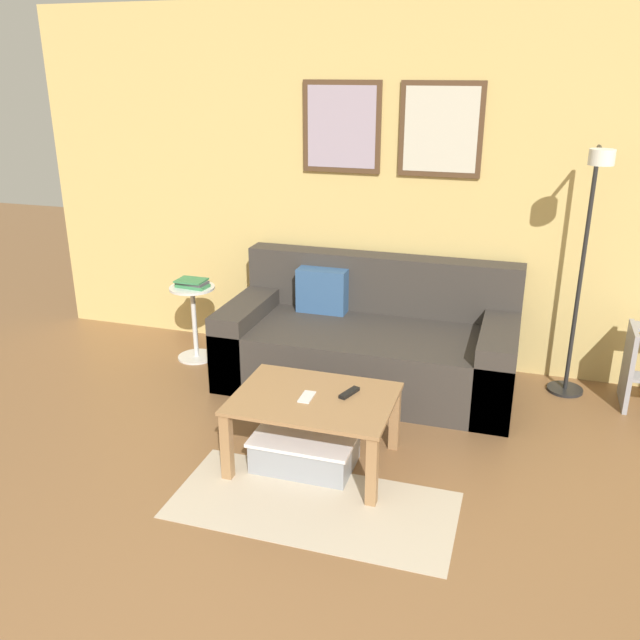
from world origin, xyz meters
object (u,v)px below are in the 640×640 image
couch (369,343)px  coffee_table (314,409)px  remote_control (349,393)px  floor_lamp (585,257)px  side_table (194,316)px  book_stack (192,283)px  storage_bin (305,450)px  cell_phone (307,397)px

couch → coffee_table: bearing=-92.1°
couch → remote_control: bearing=-82.6°
remote_control → coffee_table: bearing=-133.8°
couch → remote_control: (0.14, -1.05, 0.14)m
floor_lamp → side_table: 2.78m
couch → remote_control: 1.06m
floor_lamp → book_stack: 2.72m
remote_control → book_stack: bearing=165.0°
storage_bin → remote_control: size_ratio=3.80×
storage_bin → book_stack: bearing=137.4°
floor_lamp → book_stack: size_ratio=6.70×
remote_control → cell_phone: bearing=-133.6°
coffee_table → book_stack: (-1.31, 1.12, 0.26)m
couch → floor_lamp: size_ratio=1.20×
book_stack → cell_phone: book_stack is taller
coffee_table → floor_lamp: (1.38, 1.25, 0.65)m
side_table → cell_phone: 1.72m
book_stack → remote_control: bearing=-34.9°
coffee_table → floor_lamp: bearing=42.1°
storage_bin → side_table: bearing=137.4°
coffee_table → book_stack: book_stack is taller
book_stack → remote_control: book_stack is taller
book_stack → remote_control: 1.82m
storage_bin → side_table: 1.75m
storage_bin → remote_control: remote_control is taller
storage_bin → book_stack: (-1.27, 1.17, 0.51)m
storage_bin → floor_lamp: 2.12m
floor_lamp → cell_phone: (-1.42, -1.27, -0.58)m
remote_control → cell_phone: size_ratio=1.07×
storage_bin → cell_phone: (0.00, 0.03, 0.32)m
coffee_table → book_stack: 1.74m
side_table → remote_control: side_table is taller
book_stack → cell_phone: bearing=-41.8°
storage_bin → floor_lamp: floor_lamp is taller
coffee_table → couch: bearing=87.9°
remote_control → cell_phone: remote_control is taller
couch → storage_bin: (-0.08, -1.18, -0.19)m
storage_bin → remote_control: (0.22, 0.13, 0.32)m
coffee_table → floor_lamp: 1.97m
storage_bin → couch: bearing=86.2°
remote_control → side_table: bearing=165.0°
coffee_table → storage_bin: (-0.04, -0.05, -0.24)m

